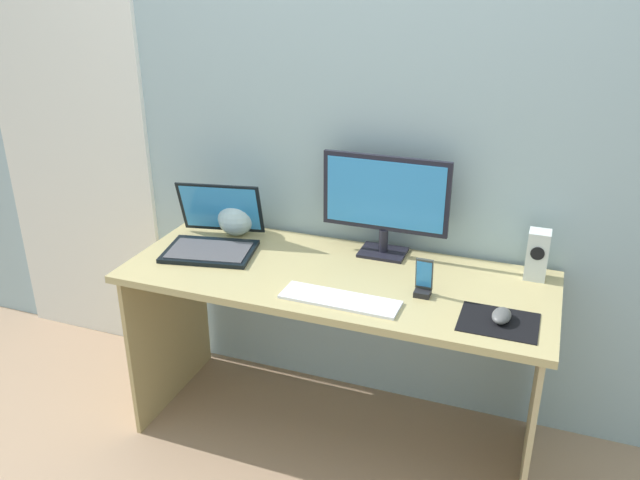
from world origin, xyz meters
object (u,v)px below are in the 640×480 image
Objects in this scene: speaker_right at (537,255)px; mouse at (502,316)px; fishbowl at (236,217)px; phone_in_dock at (423,282)px; keyboard_external at (340,300)px; monitor at (385,201)px; laptop at (214,236)px.

mouse is (-0.08, -0.36, -0.07)m from speaker_right.
fishbowl reaches higher than phone_in_dock.
fishbowl is (-1.21, -0.01, -0.02)m from speaker_right.
keyboard_external is 0.30m from phone_in_dock.
speaker_right is 1.17× the size of fishbowl.
keyboard_external is at bearing -34.13° from fishbowl.
mouse reaches higher than keyboard_external.
phone_in_dock is at bearing -142.41° from speaker_right.
mouse is at bearing 6.80° from keyboard_external.
phone_in_dock is (0.85, -0.26, -0.03)m from fishbowl.
monitor reaches higher than phone_in_dock.
laptop is at bearing 173.19° from phone_in_dock.
monitor is at bearing 128.08° from phone_in_dock.
laptop is at bearing 159.46° from keyboard_external.
keyboard_external is 4.13× the size of mouse.
laptop reaches higher than mouse.
phone_in_dock is at bearing 166.75° from mouse.
fishbowl is at bearing -178.53° from monitor.
keyboard_external is at bearing -21.64° from laptop.
speaker_right is at bearing 82.09° from mouse.
fishbowl reaches higher than keyboard_external.
laptop is 0.67m from keyboard_external.
speaker_right is 0.45× the size of keyboard_external.
speaker_right is (0.57, -0.01, -0.13)m from monitor.
laptop is 1.17m from mouse.
speaker_right is 1.84× the size of mouse.
phone_in_dock is (0.26, 0.14, 0.04)m from keyboard_external.
phone_in_dock is (0.22, -0.28, -0.18)m from monitor.
monitor reaches higher than mouse.
fishbowl is at bearing 82.75° from laptop.
monitor is at bearing 86.30° from keyboard_external.
speaker_right reaches higher than fishbowl.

